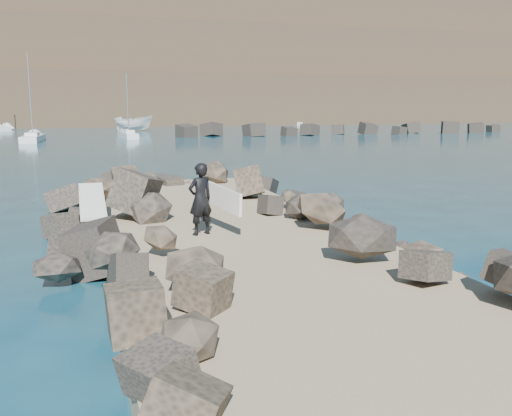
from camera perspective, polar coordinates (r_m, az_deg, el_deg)
The scene contains 12 objects.
ground at distance 12.96m, azimuth -1.34°, elevation -5.80°, with size 800.00×800.00×0.00m, color #0F384C.
jetty at distance 11.04m, azimuth 1.57°, elevation -7.01°, with size 6.00×26.00×0.60m, color #8C7759.
riprap_left at distance 10.92m, azimuth -13.94°, elevation -6.42°, with size 2.60×22.00×1.00m, color black.
riprap_right at distance 12.63m, azimuth 13.39°, elevation -4.16°, with size 2.60×22.00×1.00m, color black.
breakwater_secondary at distance 77.29m, azimuth 12.47°, elevation 7.68°, with size 52.00×4.00×1.20m, color black.
headland at distance 172.95m, azimuth -13.40°, elevation 13.96°, with size 360.00×140.00×32.00m, color #2D4919.
surfboard_resting at distance 15.32m, azimuth -16.05°, elevation 0.28°, with size 0.63×2.52×0.08m, color white.
boat_imported at distance 86.86m, azimuth -12.15°, elevation 8.28°, with size 2.18×5.79×2.24m, color silver.
surfer_with_board at distance 13.26m, azimuth -5.32°, elevation 0.93°, with size 1.08×2.04×1.68m.
sailboat_a at distance 63.20m, azimuth -21.41°, elevation 6.51°, with size 2.18×7.62×9.03m.
sailboat_f at distance 111.67m, azimuth 3.43°, elevation 8.44°, with size 3.79×5.64×7.03m.
sailboat_b at distance 66.63m, azimuth -12.61°, elevation 7.11°, with size 1.69×6.03×7.30m.
Camera 1 is at (-3.46, -11.97, 3.55)m, focal length 40.00 mm.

